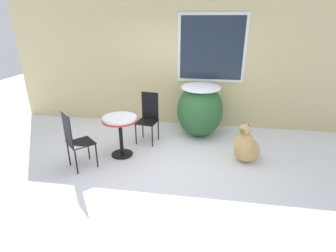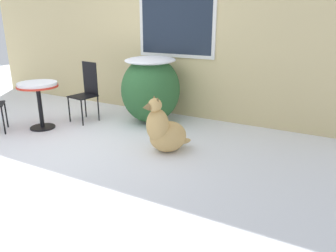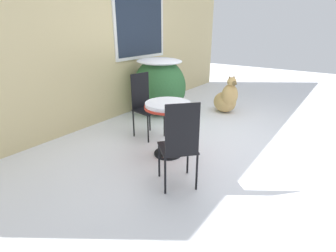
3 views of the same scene
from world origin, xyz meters
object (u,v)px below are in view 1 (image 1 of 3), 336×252
at_px(patio_chair_near_table, 148,116).
at_px(patio_chair_far_side, 75,139).
at_px(patio_table, 120,124).
at_px(dog, 246,147).

bearing_deg(patio_chair_near_table, patio_chair_far_side, -117.71).
bearing_deg(patio_chair_far_side, patio_table, -93.62).
bearing_deg(dog, patio_chair_far_side, -132.90).
xyz_separation_m(patio_table, dog, (2.26, 0.11, -0.33)).
bearing_deg(patio_chair_far_side, patio_chair_near_table, -84.15).
relative_size(patio_table, dog, 0.98).
relative_size(patio_table, patio_chair_far_side, 0.75).
height_order(patio_chair_near_table, patio_chair_far_side, same).
xyz_separation_m(patio_chair_near_table, dog, (1.90, -0.60, -0.26)).
relative_size(patio_chair_near_table, patio_chair_far_side, 1.00).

